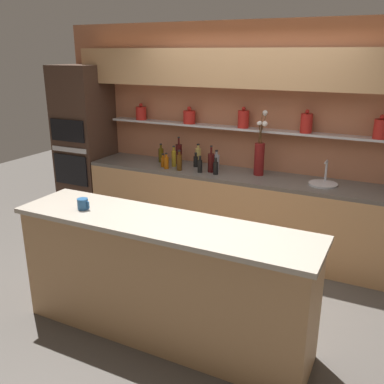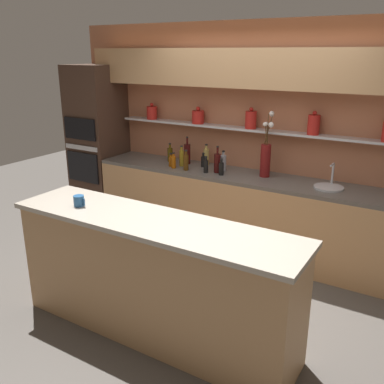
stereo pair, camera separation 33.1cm
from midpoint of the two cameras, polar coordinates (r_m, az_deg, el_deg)
ground_plane at (r=4.24m, az=2.35°, el=-13.97°), size 12.00×12.00×0.00m
back_wall_unit at (r=5.04m, az=11.17°, el=9.77°), size 5.20×0.44×2.60m
back_counter_unit at (r=5.08m, az=8.48°, el=-2.76°), size 3.74×0.62×0.92m
island_counter at (r=3.53m, az=-2.46°, el=-11.45°), size 2.48×0.61×1.02m
oven_tower at (r=6.06m, az=-10.90°, el=6.37°), size 0.63×0.64×2.10m
flower_vase at (r=4.86m, az=11.76°, el=4.76°), size 0.13×0.17×0.73m
sink_fixture at (r=4.67m, az=19.76°, el=0.73°), size 0.30×0.30×0.25m
bottle_wine_0 at (r=4.97m, az=5.31°, el=3.88°), size 0.08×0.08×0.31m
bottle_sauce_1 at (r=4.96m, az=3.78°, el=3.49°), size 0.05×0.05×0.20m
bottle_oil_2 at (r=5.24m, az=0.41°, el=4.58°), size 0.06×0.06×0.26m
bottle_sauce_3 at (r=5.21m, az=3.33°, el=4.11°), size 0.05×0.05×0.18m
bottle_oil_4 at (r=5.47m, az=-1.21°, el=5.04°), size 0.07×0.07×0.24m
bottle_sauce_5 at (r=5.15m, az=-0.64°, el=4.05°), size 0.06×0.06×0.19m
bottle_spirit_6 at (r=5.06m, az=1.07°, el=4.04°), size 0.06×0.06×0.24m
bottle_spirit_7 at (r=5.31m, az=3.70°, el=4.75°), size 0.07×0.07×0.26m
bottle_sauce_8 at (r=4.88m, az=5.86°, el=3.15°), size 0.06×0.06×0.19m
bottle_sauce_9 at (r=5.24m, az=-1.03°, el=4.14°), size 0.05×0.05×0.16m
bottle_spirit_10 at (r=5.07m, az=6.05°, el=3.92°), size 0.07×0.07×0.24m
bottle_wine_11 at (r=5.35m, az=1.14°, el=5.14°), size 0.08×0.08×0.34m
coffee_mug at (r=3.67m, az=-12.37°, el=-1.20°), size 0.11×0.09×0.09m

